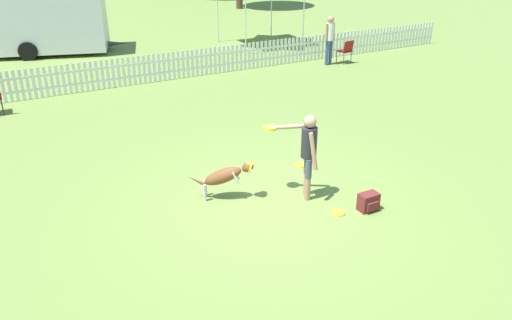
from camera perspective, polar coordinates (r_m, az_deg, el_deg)
The scene contains 10 objects.
ground_plane at distance 9.14m, azimuth 1.73°, elevation -4.75°, with size 240.00×240.00×0.00m, color olive.
handler_person at distance 8.89m, azimuth 5.83°, elevation 1.45°, with size 0.81×0.95×1.60m.
leaping_dog at distance 9.06m, azimuth -3.64°, elevation -1.83°, with size 1.15×0.68×0.76m.
frisbee_near_handler at distance 10.50m, azimuth 5.06°, elevation -0.57°, with size 0.24×0.24×0.02m.
frisbee_near_dog at distance 8.89m, azimuth 9.37°, elevation -5.97°, with size 0.24×0.24×0.02m.
backpack_on_grass at distance 9.02m, azimuth 12.75°, elevation -4.71°, with size 0.35×0.26×0.32m.
picket_fence at distance 16.23m, azimuth -13.20°, elevation 9.99°, with size 25.06×0.04×0.90m.
folding_chair_blue_left at distance 18.62m, azimuth 10.26°, elevation 12.32°, with size 0.48×0.50×0.83m.
spectator_standing at distance 18.22m, azimuth 8.44°, elevation 13.91°, with size 0.41×0.27×1.70m.
equipment_trailer at distance 21.35m, azimuth -23.06°, elevation 14.94°, with size 5.36×3.43×2.70m.
Camera 1 is at (-3.96, -6.84, 4.60)m, focal length 35.00 mm.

